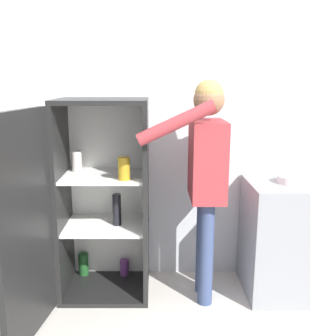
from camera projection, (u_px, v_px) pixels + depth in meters
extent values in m
cube|color=silver|center=(149.00, 131.00, 3.30)|extent=(7.00, 0.06, 2.55)
cube|color=black|center=(108.00, 287.00, 3.25)|extent=(0.69, 0.56, 0.04)
cube|color=black|center=(102.00, 101.00, 2.92)|extent=(0.69, 0.56, 0.04)
cube|color=white|center=(109.00, 190.00, 3.34)|extent=(0.69, 0.03, 1.49)
cube|color=black|center=(64.00, 199.00, 3.09)|extent=(0.03, 0.56, 1.49)
cube|color=black|center=(147.00, 199.00, 3.09)|extent=(0.04, 0.56, 1.49)
cube|color=white|center=(106.00, 225.00, 3.13)|extent=(0.62, 0.49, 0.02)
cube|color=white|center=(105.00, 176.00, 3.04)|extent=(0.62, 0.49, 0.02)
cube|color=black|center=(27.00, 228.00, 2.49)|extent=(0.15, 0.69, 1.49)
cylinder|color=black|center=(118.00, 210.00, 3.09)|extent=(0.07, 0.07, 0.25)
cylinder|color=beige|center=(78.00, 161.00, 3.13)|extent=(0.08, 0.08, 0.16)
cylinder|color=#1E5123|center=(84.00, 264.00, 3.41)|extent=(0.08, 0.08, 0.19)
cylinder|color=#B78C1E|center=(125.00, 169.00, 2.86)|extent=(0.09, 0.09, 0.17)
cylinder|color=#723884|center=(125.00, 267.00, 3.41)|extent=(0.08, 0.08, 0.14)
cylinder|color=#384770|center=(207.00, 253.00, 2.97)|extent=(0.11, 0.11, 0.82)
cylinder|color=#384770|center=(204.00, 244.00, 3.14)|extent=(0.11, 0.11, 0.82)
cube|color=#9E3338|center=(208.00, 160.00, 2.90)|extent=(0.25, 0.44, 0.58)
sphere|color=#8C6647|center=(210.00, 100.00, 2.81)|extent=(0.23, 0.23, 0.23)
sphere|color=#AD894C|center=(210.00, 94.00, 2.80)|extent=(0.21, 0.21, 0.21)
cylinder|color=#9E3338|center=(177.00, 123.00, 2.60)|extent=(0.54, 0.09, 0.31)
cylinder|color=#9E3338|center=(204.00, 157.00, 3.15)|extent=(0.09, 0.09, 0.55)
cube|color=gray|center=(295.00, 238.00, 3.14)|extent=(0.76, 0.60, 0.92)
cylinder|color=white|center=(293.00, 179.00, 3.03)|extent=(0.22, 0.22, 0.06)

